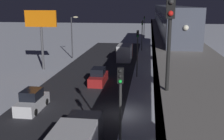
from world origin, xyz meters
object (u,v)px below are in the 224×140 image
at_px(subway_train, 166,15).
at_px(traffic_light_distant, 144,24).
at_px(sedan_red, 98,77).
at_px(commercial_billboard, 41,25).
at_px(sedan_white, 32,102).
at_px(delivery_van, 125,52).
at_px(rail_signal, 170,28).
at_px(traffic_light_mid, 137,47).
at_px(traffic_light_near, 120,105).
at_px(traffic_light_far, 142,31).

relative_size(subway_train, traffic_light_distant, 8.67).
xyz_separation_m(sedan_red, commercial_billboard, (9.68, -6.18, 6.03)).
bearing_deg(sedan_white, delivery_van, -104.56).
xyz_separation_m(rail_signal, commercial_billboard, (16.73, -27.53, -2.03)).
bearing_deg(traffic_light_mid, traffic_light_distant, -90.00).
xyz_separation_m(traffic_light_near, traffic_light_mid, (0.00, -22.13, 0.00)).
bearing_deg(subway_train, traffic_light_far, -64.45).
height_order(subway_train, traffic_light_near, subway_train).
height_order(delivery_van, traffic_light_near, traffic_light_near).
relative_size(subway_train, sedan_white, 12.49).
distance_m(sedan_red, delivery_van, 15.89).
relative_size(delivery_van, traffic_light_far, 1.16).
relative_size(sedan_red, traffic_light_near, 0.73).
relative_size(traffic_light_near, traffic_light_mid, 1.00).
height_order(traffic_light_far, traffic_light_distant, same).
height_order(subway_train, traffic_light_far, subway_train).
relative_size(sedan_white, delivery_van, 0.60).
bearing_deg(commercial_billboard, delivery_van, -140.65).
xyz_separation_m(sedan_white, traffic_light_far, (-9.30, -35.56, 3.41)).
relative_size(sedan_red, delivery_van, 0.64).
distance_m(subway_train, traffic_light_far, 10.73).
bearing_deg(sedan_red, traffic_light_far, 79.72).
bearing_deg(rail_signal, subway_train, -92.99).
relative_size(traffic_light_mid, commercial_billboard, 0.72).
bearing_deg(rail_signal, sedan_red, -71.74).
bearing_deg(rail_signal, traffic_light_mid, -84.67).
bearing_deg(delivery_van, traffic_light_near, 94.53).
distance_m(delivery_van, traffic_light_mid, 12.61).
relative_size(subway_train, commercial_billboard, 6.23).
relative_size(rail_signal, traffic_light_near, 0.62).
xyz_separation_m(rail_signal, traffic_light_near, (2.34, -3.00, -4.66)).
distance_m(sedan_red, traffic_light_near, 19.25).
distance_m(sedan_red, traffic_light_far, 26.54).
xyz_separation_m(rail_signal, delivery_van, (5.04, -37.11, -7.51)).
bearing_deg(traffic_light_mid, subway_train, -108.40).
distance_m(traffic_light_near, traffic_light_distant, 66.39).
relative_size(subway_train, delivery_van, 7.50).
height_order(sedan_red, traffic_light_near, traffic_light_near).
bearing_deg(rail_signal, traffic_light_far, -87.16).
height_order(rail_signal, commercial_billboard, rail_signal).
height_order(sedan_white, sedan_red, same).
relative_size(traffic_light_mid, traffic_light_far, 1.00).
relative_size(delivery_van, traffic_light_distant, 1.16).
bearing_deg(traffic_light_near, sedan_white, -43.08).
bearing_deg(traffic_light_far, subway_train, 115.55).
bearing_deg(sedan_red, traffic_light_distant, 84.41).
bearing_deg(traffic_light_mid, rail_signal, 95.33).
height_order(subway_train, traffic_light_distant, subway_train).
relative_size(traffic_light_distant, commercial_billboard, 0.72).
relative_size(subway_train, sedan_red, 11.80).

